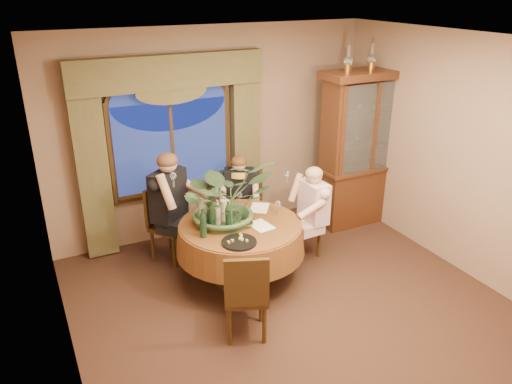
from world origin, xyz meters
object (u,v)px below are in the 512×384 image
dining_table (241,252)px  person_scarf (239,199)px  stoneware_vase (225,211)px  wine_bottle_3 (228,215)px  oil_lamp_right (395,55)px  chair_back_right (246,207)px  person_pink (313,214)px  chair_front_left (246,292)px  olive_bowl (246,224)px  wine_bottle_5 (217,214)px  wine_bottle_0 (202,212)px  oil_lamp_left (348,58)px  person_back (169,210)px  centerpiece_plant (225,167)px  wine_bottle_4 (203,223)px  wine_bottle_1 (210,210)px  chair_right (301,222)px  china_cabinet (364,149)px  wine_bottle_2 (212,215)px  chair_back (171,225)px  oil_lamp_center (372,57)px

dining_table → person_scarf: person_scarf is taller
stoneware_vase → wine_bottle_3: size_ratio=0.81×
dining_table → oil_lamp_right: size_ratio=4.38×
chair_back_right → stoneware_vase: (-0.65, -0.80, 0.40)m
person_pink → person_scarf: person_pink is taller
chair_front_left → olive_bowl: 0.94m
chair_back_right → wine_bottle_5: (-0.77, -0.89, 0.44)m
dining_table → oil_lamp_right: (2.65, 0.72, 2.00)m
dining_table → wine_bottle_0: wine_bottle_0 is taller
oil_lamp_left → person_back: size_ratio=0.23×
person_scarf → centerpiece_plant: bearing=80.0°
olive_bowl → wine_bottle_4: wine_bottle_4 is taller
oil_lamp_left → wine_bottle_1: size_ratio=1.03×
stoneware_vase → wine_bottle_3: bearing=-101.0°
wine_bottle_4 → chair_right: bearing=12.2°
person_pink → stoneware_vase: person_pink is taller
china_cabinet → wine_bottle_1: size_ratio=6.68×
person_pink → olive_bowl: size_ratio=8.10×
chair_right → centerpiece_plant: size_ratio=0.82×
stoneware_vase → wine_bottle_5: bearing=-145.3°
chair_front_left → person_back: bearing=120.2°
person_scarf → wine_bottle_1: (-0.71, -0.75, 0.30)m
oil_lamp_left → oil_lamp_right: (0.77, 0.00, 0.00)m
centerpiece_plant → wine_bottle_5: 0.53m
china_cabinet → centerpiece_plant: size_ratio=1.87×
stoneware_vase → wine_bottle_1: (-0.16, 0.05, 0.03)m
oil_lamp_right → person_back: oil_lamp_right is taller
oil_lamp_right → stoneware_vase: bearing=-167.8°
wine_bottle_2 → chair_back: bearing=106.1°
chair_back_right → person_back: (-1.12, -0.17, 0.25)m
wine_bottle_1 → wine_bottle_2: bearing=-104.8°
oil_lamp_right → olive_bowl: 3.18m
oil_lamp_left → wine_bottle_3: oil_lamp_left is taller
person_pink → chair_front_left: bearing=121.8°
person_pink → wine_bottle_0: person_pink is taller
chair_right → wine_bottle_4: (-1.42, -0.31, 0.44)m
dining_table → wine_bottle_3: wine_bottle_3 is taller
oil_lamp_center → wine_bottle_2: bearing=-165.0°
oil_lamp_center → stoneware_vase: bearing=-165.9°
chair_back_right → china_cabinet: bearing=-157.1°
dining_table → oil_lamp_center: (2.27, 0.72, 2.00)m
chair_front_left → wine_bottle_0: (-0.03, 1.05, 0.44)m
wine_bottle_3 → chair_back: bearing=114.0°
person_pink → centerpiece_plant: (-1.13, 0.09, 0.78)m
dining_table → wine_bottle_0: (-0.40, 0.15, 0.54)m
china_cabinet → olive_bowl: (-2.24, -0.82, -0.33)m
chair_front_left → person_pink: (1.38, 0.95, 0.15)m
wine_bottle_2 → oil_lamp_right: bearing=13.1°
chair_right → wine_bottle_2: (-1.27, -0.16, 0.44)m
oil_lamp_right → chair_back_right: oil_lamp_right is taller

